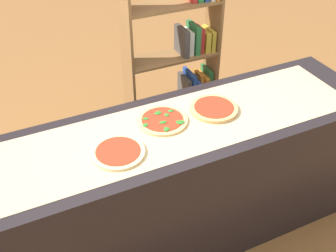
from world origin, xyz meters
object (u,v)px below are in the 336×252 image
pizza_plain_2 (214,108)px  bookshelf (183,58)px  pizza_plain_0 (118,152)px  pizza_spinach_1 (162,120)px

pizza_plain_2 → bookshelf: bearing=74.4°
pizza_plain_0 → pizza_plain_2: bearing=11.3°
pizza_plain_0 → bookshelf: bearing=48.6°
pizza_plain_0 → pizza_plain_2: 0.67m
pizza_plain_0 → pizza_plain_2: (0.65, 0.13, 0.00)m
pizza_plain_0 → pizza_spinach_1: 0.36m
pizza_spinach_1 → bookshelf: (0.58, 0.87, -0.14)m
pizza_plain_0 → pizza_spinach_1: (0.33, 0.16, -0.00)m
pizza_plain_0 → pizza_spinach_1: pizza_spinach_1 is taller
pizza_plain_2 → bookshelf: size_ratio=0.17×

